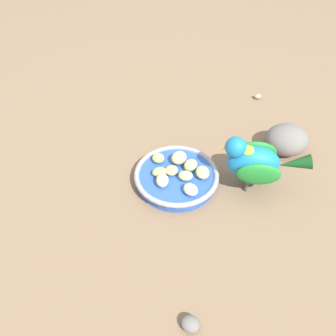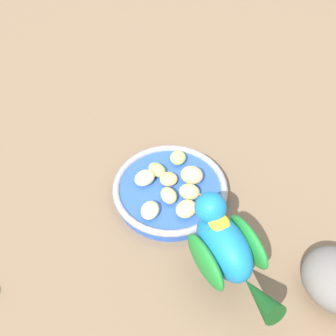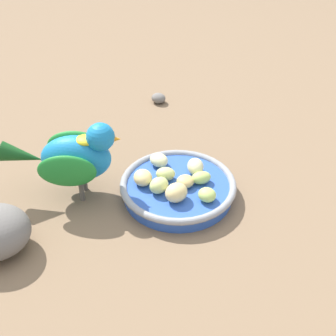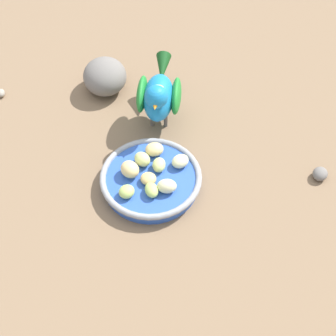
{
  "view_description": "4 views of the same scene",
  "coord_description": "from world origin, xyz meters",
  "px_view_note": "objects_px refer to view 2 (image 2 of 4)",
  "views": [
    {
      "loc": [
        0.39,
        -0.39,
        0.56
      ],
      "look_at": [
        0.02,
        -0.04,
        0.05
      ],
      "focal_mm": 37.07,
      "sensor_mm": 36.0,
      "label": 1
    },
    {
      "loc": [
        0.48,
        0.1,
        0.62
      ],
      "look_at": [
        0.0,
        -0.03,
        0.05
      ],
      "focal_mm": 50.78,
      "sensor_mm": 36.0,
      "label": 2
    },
    {
      "loc": [
        -0.37,
        0.42,
        0.49
      ],
      "look_at": [
        0.02,
        0.0,
        0.07
      ],
      "focal_mm": 50.72,
      "sensor_mm": 36.0,
      "label": 3
    },
    {
      "loc": [
        -0.32,
        -0.43,
        0.71
      ],
      "look_at": [
        0.05,
        -0.04,
        0.04
      ],
      "focal_mm": 51.67,
      "sensor_mm": 36.0,
      "label": 4
    }
  ],
  "objects_px": {
    "apple_piece_1": "(169,179)",
    "apple_piece_4": "(158,168)",
    "apple_piece_7": "(186,209)",
    "apple_piece_8": "(189,192)",
    "apple_piece_0": "(191,176)",
    "apple_piece_6": "(145,178)",
    "feeding_bowl": "(170,191)",
    "apple_piece_3": "(150,210)",
    "parrot": "(226,247)",
    "apple_piece_5": "(178,158)",
    "apple_piece_2": "(169,196)"
  },
  "relations": [
    {
      "from": "apple_piece_3",
      "to": "apple_piece_0",
      "type": "bearing_deg",
      "value": 149.82
    },
    {
      "from": "apple_piece_1",
      "to": "parrot",
      "type": "xyz_separation_m",
      "value": [
        0.13,
        0.11,
        0.04
      ]
    },
    {
      "from": "feeding_bowl",
      "to": "apple_piece_3",
      "type": "bearing_deg",
      "value": -15.5
    },
    {
      "from": "apple_piece_1",
      "to": "apple_piece_6",
      "type": "relative_size",
      "value": 0.84
    },
    {
      "from": "apple_piece_6",
      "to": "apple_piece_8",
      "type": "xyz_separation_m",
      "value": [
        0.01,
        0.08,
        0.0
      ]
    },
    {
      "from": "feeding_bowl",
      "to": "apple_piece_2",
      "type": "distance_m",
      "value": 0.03
    },
    {
      "from": "apple_piece_5",
      "to": "apple_piece_8",
      "type": "relative_size",
      "value": 0.87
    },
    {
      "from": "apple_piece_5",
      "to": "apple_piece_7",
      "type": "bearing_deg",
      "value": 21.13
    },
    {
      "from": "feeding_bowl",
      "to": "apple_piece_4",
      "type": "relative_size",
      "value": 5.78
    },
    {
      "from": "apple_piece_1",
      "to": "apple_piece_5",
      "type": "relative_size",
      "value": 1.03
    },
    {
      "from": "parrot",
      "to": "apple_piece_3",
      "type": "bearing_deg",
      "value": 21.65
    },
    {
      "from": "apple_piece_3",
      "to": "apple_piece_7",
      "type": "distance_m",
      "value": 0.06
    },
    {
      "from": "apple_piece_3",
      "to": "apple_piece_5",
      "type": "bearing_deg",
      "value": 172.94
    },
    {
      "from": "apple_piece_4",
      "to": "parrot",
      "type": "distance_m",
      "value": 0.2
    },
    {
      "from": "apple_piece_1",
      "to": "apple_piece_8",
      "type": "height_order",
      "value": "apple_piece_8"
    },
    {
      "from": "feeding_bowl",
      "to": "apple_piece_6",
      "type": "xyz_separation_m",
      "value": [
        0.0,
        -0.04,
        0.02
      ]
    },
    {
      "from": "feeding_bowl",
      "to": "apple_piece_3",
      "type": "xyz_separation_m",
      "value": [
        0.06,
        -0.02,
        0.02
      ]
    },
    {
      "from": "apple_piece_0",
      "to": "apple_piece_3",
      "type": "height_order",
      "value": "apple_piece_0"
    },
    {
      "from": "parrot",
      "to": "apple_piece_6",
      "type": "bearing_deg",
      "value": 9.46
    },
    {
      "from": "apple_piece_7",
      "to": "apple_piece_8",
      "type": "bearing_deg",
      "value": -174.51
    },
    {
      "from": "feeding_bowl",
      "to": "apple_piece_7",
      "type": "xyz_separation_m",
      "value": [
        0.04,
        0.04,
        0.02
      ]
    },
    {
      "from": "apple_piece_5",
      "to": "parrot",
      "type": "distance_m",
      "value": 0.21
    },
    {
      "from": "feeding_bowl",
      "to": "apple_piece_2",
      "type": "xyz_separation_m",
      "value": [
        0.02,
        0.0,
        0.02
      ]
    },
    {
      "from": "feeding_bowl",
      "to": "apple_piece_7",
      "type": "distance_m",
      "value": 0.06
    },
    {
      "from": "apple_piece_6",
      "to": "parrot",
      "type": "bearing_deg",
      "value": 51.71
    },
    {
      "from": "apple_piece_1",
      "to": "apple_piece_2",
      "type": "relative_size",
      "value": 0.94
    },
    {
      "from": "feeding_bowl",
      "to": "apple_piece_1",
      "type": "height_order",
      "value": "apple_piece_1"
    },
    {
      "from": "apple_piece_0",
      "to": "apple_piece_1",
      "type": "bearing_deg",
      "value": -73.45
    },
    {
      "from": "apple_piece_3",
      "to": "apple_piece_7",
      "type": "height_order",
      "value": "apple_piece_7"
    },
    {
      "from": "apple_piece_4",
      "to": "feeding_bowl",
      "type": "bearing_deg",
      "value": 45.22
    },
    {
      "from": "apple_piece_5",
      "to": "feeding_bowl",
      "type": "bearing_deg",
      "value": 1.76
    },
    {
      "from": "apple_piece_0",
      "to": "apple_piece_6",
      "type": "height_order",
      "value": "apple_piece_0"
    },
    {
      "from": "apple_piece_3",
      "to": "apple_piece_8",
      "type": "bearing_deg",
      "value": 134.43
    },
    {
      "from": "feeding_bowl",
      "to": "apple_piece_6",
      "type": "bearing_deg",
      "value": -89.41
    },
    {
      "from": "apple_piece_7",
      "to": "apple_piece_8",
      "type": "distance_m",
      "value": 0.03
    },
    {
      "from": "apple_piece_2",
      "to": "apple_piece_0",
      "type": "bearing_deg",
      "value": 149.85
    },
    {
      "from": "apple_piece_0",
      "to": "apple_piece_5",
      "type": "bearing_deg",
      "value": -139.42
    },
    {
      "from": "apple_piece_5",
      "to": "apple_piece_6",
      "type": "bearing_deg",
      "value": -34.76
    },
    {
      "from": "apple_piece_1",
      "to": "apple_piece_8",
      "type": "distance_m",
      "value": 0.04
    },
    {
      "from": "apple_piece_5",
      "to": "apple_piece_1",
      "type": "bearing_deg",
      "value": -4.39
    },
    {
      "from": "apple_piece_8",
      "to": "apple_piece_2",
      "type": "bearing_deg",
      "value": -64.25
    },
    {
      "from": "apple_piece_1",
      "to": "apple_piece_4",
      "type": "distance_m",
      "value": 0.03
    },
    {
      "from": "apple_piece_8",
      "to": "parrot",
      "type": "distance_m",
      "value": 0.14
    },
    {
      "from": "feeding_bowl",
      "to": "apple_piece_3",
      "type": "height_order",
      "value": "apple_piece_3"
    },
    {
      "from": "feeding_bowl",
      "to": "apple_piece_0",
      "type": "relative_size",
      "value": 5.09
    },
    {
      "from": "apple_piece_0",
      "to": "parrot",
      "type": "distance_m",
      "value": 0.16
    },
    {
      "from": "apple_piece_5",
      "to": "apple_piece_3",
      "type": "bearing_deg",
      "value": -7.06
    },
    {
      "from": "apple_piece_0",
      "to": "apple_piece_7",
      "type": "height_order",
      "value": "apple_piece_0"
    },
    {
      "from": "feeding_bowl",
      "to": "apple_piece_8",
      "type": "bearing_deg",
      "value": 74.5
    },
    {
      "from": "apple_piece_1",
      "to": "apple_piece_3",
      "type": "bearing_deg",
      "value": -8.89
    }
  ]
}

